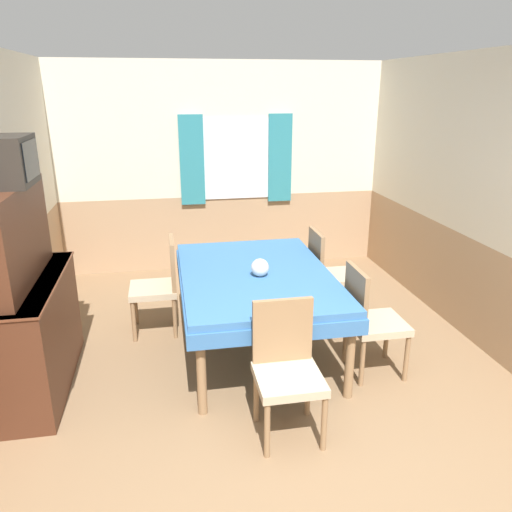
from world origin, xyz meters
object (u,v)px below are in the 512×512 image
dining_table (256,283)px  chair_left_far (160,283)px  chair_right_far (327,271)px  vase (260,267)px  chair_right_near (370,317)px  sideboard (30,308)px  tv (10,161)px  chair_head_near (287,365)px

dining_table → chair_left_far: chair_left_far is taller
chair_right_far → chair_left_far: 1.68m
vase → chair_right_far: bearing=37.7°
chair_right_near → chair_right_far: size_ratio=1.00×
chair_right_far → sideboard: size_ratio=0.58×
chair_right_far → sideboard: 2.78m
dining_table → sideboard: sideboard is taller
sideboard → vase: sideboard is taller
dining_table → chair_right_near: chair_right_near is taller
chair_right_far → tv: size_ratio=1.95×
chair_right_near → chair_left_far: same height
dining_table → chair_right_far: bearing=33.0°
tv → chair_right_far: bearing=15.7°
dining_table → tv: size_ratio=4.01×
dining_table → tv: bearing=-173.7°
tv → vase: bearing=3.4°
chair_right_near → chair_left_far: size_ratio=1.00×
tv → vase: 2.06m
chair_right_near → tv: bearing=-97.4°
chair_left_far → tv: 1.77m
chair_right_near → chair_right_far: (0.00, 1.09, 0.00)m
dining_table → chair_left_far: (-0.84, 0.54, -0.15)m
chair_head_near → chair_right_near: bearing=-144.7°
tv → chair_right_near: bearing=-7.4°
chair_right_near → vase: (-0.82, 0.45, 0.33)m
tv → vase: (1.82, 0.11, -0.96)m
dining_table → chair_right_near: 1.01m
chair_head_near → chair_right_far: same height
tv → sideboard: bearing=-100.0°
chair_right_far → vase: bearing=-52.3°
chair_right_far → vase: chair_right_far is taller
chair_head_near → vase: 1.10m
chair_left_far → vase: (0.85, -0.64, 0.33)m
dining_table → chair_right_near: bearing=-33.0°
chair_right_near → vase: 0.99m
chair_head_near → tv: bearing=-27.5°
chair_right_far → dining_table: bearing=-57.0°
chair_right_far → tv: bearing=-74.3°
sideboard → vase: 1.84m
chair_head_near → chair_right_far: 1.88m
vase → chair_left_far: bearing=143.3°
chair_head_near → tv: size_ratio=1.95×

